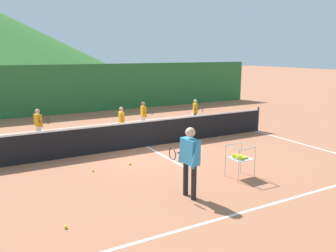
# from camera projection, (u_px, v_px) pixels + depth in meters

# --- Properties ---
(ground_plane) EXTENTS (120.00, 120.00, 0.00)m
(ground_plane) POSITION_uv_depth(u_px,v_px,m) (147.00, 147.00, 12.56)
(ground_plane) COLOR #A86647
(line_baseline_near) EXTENTS (10.57, 0.08, 0.01)m
(line_baseline_near) POSITION_uv_depth(u_px,v_px,m) (259.00, 208.00, 7.60)
(line_baseline_near) COLOR white
(line_baseline_near) RESTS_ON ground
(line_baseline_far) EXTENTS (10.57, 0.08, 0.01)m
(line_baseline_far) POSITION_uv_depth(u_px,v_px,m) (105.00, 124.00, 16.56)
(line_baseline_far) COLOR white
(line_baseline_far) RESTS_ON ground
(line_sideline_east) EXTENTS (0.08, 10.47, 0.01)m
(line_sideline_east) POSITION_uv_depth(u_px,v_px,m) (255.00, 131.00, 15.07)
(line_sideline_east) COLOR white
(line_sideline_east) RESTS_ON ground
(line_service_center) EXTENTS (0.08, 5.50, 0.01)m
(line_service_center) POSITION_uv_depth(u_px,v_px,m) (147.00, 147.00, 12.56)
(line_service_center) COLOR white
(line_service_center) RESTS_ON ground
(tennis_net) EXTENTS (10.87, 0.08, 1.05)m
(tennis_net) POSITION_uv_depth(u_px,v_px,m) (146.00, 133.00, 12.46)
(tennis_net) COLOR #333338
(tennis_net) RESTS_ON ground
(instructor) EXTENTS (0.47, 0.76, 1.69)m
(instructor) POSITION_uv_depth(u_px,v_px,m) (190.00, 156.00, 7.95)
(instructor) COLOR black
(instructor) RESTS_ON ground
(student_0) EXTENTS (0.52, 0.56, 1.28)m
(student_0) POSITION_uv_depth(u_px,v_px,m) (39.00, 122.00, 13.08)
(student_0) COLOR silver
(student_0) RESTS_ON ground
(student_1) EXTENTS (0.28, 0.50, 1.24)m
(student_1) POSITION_uv_depth(u_px,v_px,m) (122.00, 119.00, 13.79)
(student_1) COLOR navy
(student_1) RESTS_ON ground
(student_2) EXTENTS (0.41, 0.64, 1.26)m
(student_2) POSITION_uv_depth(u_px,v_px,m) (144.00, 113.00, 15.17)
(student_2) COLOR silver
(student_2) RESTS_ON ground
(student_3) EXTENTS (0.41, 0.69, 1.25)m
(student_3) POSITION_uv_depth(u_px,v_px,m) (196.00, 110.00, 15.99)
(student_3) COLOR navy
(student_3) RESTS_ON ground
(ball_cart) EXTENTS (0.58, 0.58, 0.90)m
(ball_cart) POSITION_uv_depth(u_px,v_px,m) (240.00, 157.00, 9.33)
(ball_cart) COLOR #B7B7BC
(ball_cart) RESTS_ON ground
(tennis_ball_0) EXTENTS (0.07, 0.07, 0.07)m
(tennis_ball_0) POSITION_uv_depth(u_px,v_px,m) (130.00, 164.00, 10.51)
(tennis_ball_0) COLOR yellow
(tennis_ball_0) RESTS_ON ground
(tennis_ball_2) EXTENTS (0.07, 0.07, 0.07)m
(tennis_ball_2) POSITION_uv_depth(u_px,v_px,m) (66.00, 227.00, 6.70)
(tennis_ball_2) COLOR yellow
(tennis_ball_2) RESTS_ON ground
(tennis_ball_3) EXTENTS (0.07, 0.07, 0.07)m
(tennis_ball_3) POSITION_uv_depth(u_px,v_px,m) (93.00, 171.00, 9.90)
(tennis_ball_3) COLOR yellow
(tennis_ball_3) RESTS_ON ground
(windscreen_fence) EXTENTS (23.26, 0.08, 2.74)m
(windscreen_fence) POSITION_uv_depth(u_px,v_px,m) (82.00, 89.00, 19.48)
(windscreen_fence) COLOR #286B33
(windscreen_fence) RESTS_ON ground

